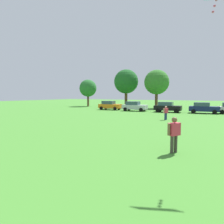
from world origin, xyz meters
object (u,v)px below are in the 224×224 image
at_px(parked_car_orange_0, 110,105).
at_px(parked_car_black_2, 167,107).
at_px(tree_center, 126,82).
at_px(tree_far_left, 88,88).
at_px(parked_car_silver_1, 134,106).
at_px(bystander_near_trees, 166,112).
at_px(adult_bystander, 174,132).
at_px(tree_far_right, 157,82).
at_px(parked_car_navy_3, 204,108).

xyz_separation_m(parked_car_orange_0, parked_car_black_2, (10.98, -0.61, 0.00)).
bearing_deg(tree_center, tree_far_left, -172.30).
bearing_deg(tree_far_left, parked_car_orange_0, -38.16).
height_order(parked_car_orange_0, parked_car_silver_1, same).
relative_size(bystander_near_trees, parked_car_orange_0, 0.37).
xyz_separation_m(parked_car_silver_1, tree_far_left, (-15.51, 8.73, 3.62)).
xyz_separation_m(adult_bystander, tree_far_right, (-9.10, 32.44, 4.44)).
height_order(parked_car_silver_1, tree_center, tree_center).
bearing_deg(tree_far_right, adult_bystander, -74.33).
distance_m(adult_bystander, tree_far_right, 33.99).
xyz_separation_m(parked_car_black_2, tree_far_right, (-4.12, 9.03, 4.64)).
bearing_deg(tree_far_left, tree_far_right, 1.23).
bearing_deg(parked_car_silver_1, tree_far_right, 79.95).
xyz_separation_m(bystander_near_trees, parked_car_silver_1, (-7.62, 10.29, -0.09)).
bearing_deg(parked_car_orange_0, parked_car_silver_1, -7.26).
xyz_separation_m(parked_car_orange_0, tree_center, (-0.53, 9.37, 5.04)).
bearing_deg(adult_bystander, parked_car_navy_3, -147.97).
bearing_deg(tree_far_right, tree_center, 172.70).
bearing_deg(adult_bystander, parked_car_black_2, -134.88).
height_order(bystander_near_trees, tree_far_left, tree_far_left).
bearing_deg(tree_far_right, bystander_near_trees, -72.77).
height_order(bystander_near_trees, parked_car_navy_3, parked_car_navy_3).
distance_m(parked_car_navy_3, tree_far_left, 28.14).
distance_m(parked_car_orange_0, tree_far_left, 13.53).
relative_size(adult_bystander, parked_car_black_2, 0.41).
bearing_deg(tree_far_right, parked_car_orange_0, -129.18).
bearing_deg(bystander_near_trees, parked_car_black_2, -143.52).
height_order(bystander_near_trees, parked_car_silver_1, parked_car_silver_1).
bearing_deg(bystander_near_trees, tree_far_left, -103.33).
bearing_deg(tree_far_left, adult_bystander, -50.73).
relative_size(parked_car_navy_3, tree_far_right, 0.53).
bearing_deg(adult_bystander, parked_car_orange_0, -113.29).
relative_size(tree_center, tree_far_right, 1.07).
bearing_deg(bystander_near_trees, parked_car_silver_1, -117.37).
xyz_separation_m(parked_car_silver_1, parked_car_navy_3, (11.16, 0.50, 0.00)).
distance_m(parked_car_orange_0, tree_far_right, 11.82).
height_order(parked_car_black_2, tree_center, tree_center).
distance_m(tree_center, tree_far_right, 7.47).
height_order(parked_car_silver_1, parked_car_black_2, same).
bearing_deg(parked_car_silver_1, adult_bystander, -65.35).
relative_size(parked_car_orange_0, tree_center, 0.49).
height_order(parked_car_silver_1, parked_car_navy_3, same).
height_order(parked_car_navy_3, tree_center, tree_center).
bearing_deg(tree_far_right, tree_far_left, -178.77).
relative_size(parked_car_orange_0, parked_car_silver_1, 1.00).
distance_m(tree_far_left, tree_center, 9.91).
height_order(tree_far_left, tree_far_right, tree_far_right).
xyz_separation_m(tree_far_left, tree_center, (9.72, 1.31, 1.42)).
height_order(parked_car_orange_0, parked_car_black_2, same).
bearing_deg(parked_car_orange_0, parked_car_black_2, -3.18).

